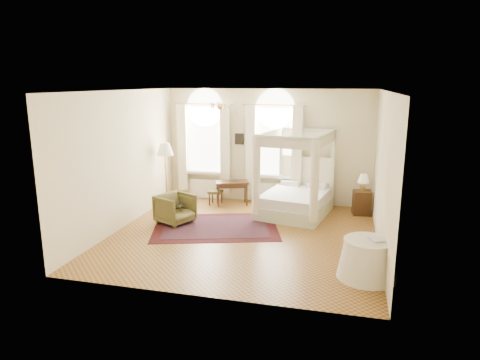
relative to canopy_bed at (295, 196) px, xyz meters
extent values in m
plane|color=#9D662D|center=(-0.97, -1.89, -0.51)|extent=(6.00, 6.00, 0.00)
plane|color=beige|center=(-0.97, 1.11, 1.14)|extent=(6.00, 0.00, 6.00)
plane|color=beige|center=(-0.97, -4.89, 1.14)|extent=(6.00, 0.00, 6.00)
plane|color=beige|center=(-3.97, -1.89, 1.14)|extent=(0.00, 6.00, 6.00)
plane|color=beige|center=(2.03, -1.89, 1.14)|extent=(0.00, 6.00, 6.00)
plane|color=white|center=(-0.97, -1.89, 2.79)|extent=(6.00, 6.00, 0.00)
cube|color=white|center=(-2.87, 1.08, 1.29)|extent=(1.10, 0.04, 1.90)
cylinder|color=white|center=(-2.87, 1.08, 2.24)|extent=(1.10, 0.04, 1.10)
cube|color=white|center=(-2.87, 0.99, 0.30)|extent=(1.32, 0.24, 0.08)
cube|color=white|center=(-3.54, 0.91, 1.04)|extent=(0.28, 0.14, 2.60)
cube|color=white|center=(-2.20, 0.91, 1.04)|extent=(0.28, 0.14, 2.60)
cube|color=white|center=(-2.87, 1.01, -0.21)|extent=(1.00, 0.12, 0.58)
cube|color=white|center=(-0.77, 1.08, 1.29)|extent=(1.10, 0.04, 1.90)
cylinder|color=white|center=(-0.77, 1.08, 2.24)|extent=(1.10, 0.04, 1.10)
cube|color=white|center=(-0.77, 0.99, 0.30)|extent=(1.32, 0.24, 0.08)
cube|color=white|center=(-1.44, 0.91, 1.04)|extent=(0.28, 0.14, 2.60)
cube|color=white|center=(-0.10, 0.91, 1.04)|extent=(0.28, 0.14, 2.60)
cube|color=white|center=(-0.77, 1.01, -0.21)|extent=(1.00, 0.12, 0.58)
cylinder|color=#B1823B|center=(-1.87, -0.69, 2.59)|extent=(0.02, 0.02, 0.40)
sphere|color=#B1823B|center=(-1.87, -0.69, 2.37)|extent=(0.16, 0.16, 0.16)
sphere|color=beige|center=(-1.65, -0.69, 2.44)|extent=(0.07, 0.07, 0.07)
sphere|color=beige|center=(-1.76, -0.50, 2.44)|extent=(0.07, 0.07, 0.07)
sphere|color=beige|center=(-1.98, -0.50, 2.44)|extent=(0.07, 0.07, 0.07)
sphere|color=beige|center=(-2.09, -0.69, 2.44)|extent=(0.07, 0.07, 0.07)
sphere|color=beige|center=(-1.98, -0.88, 2.44)|extent=(0.07, 0.07, 0.07)
sphere|color=beige|center=(-1.76, -0.88, 2.44)|extent=(0.07, 0.07, 0.07)
cube|color=black|center=(-1.82, 1.08, 1.34)|extent=(0.26, 0.03, 0.32)
cube|color=black|center=(0.48, 1.08, 1.44)|extent=(0.22, 0.03, 0.26)
cube|color=#B6BE9B|center=(0.00, 0.01, -0.33)|extent=(1.95, 2.26, 0.34)
cube|color=silver|center=(0.00, 0.01, -0.03)|extent=(1.84, 2.15, 0.27)
cube|color=white|center=(0.18, 0.95, 0.35)|extent=(1.60, 0.37, 1.14)
cube|color=#B6BE9B|center=(-0.56, 1.07, 0.59)|extent=(0.10, 0.10, 2.18)
cube|color=#B6BE9B|center=(0.91, 0.80, 0.59)|extent=(0.10, 0.10, 2.18)
cube|color=#B6BE9B|center=(-0.91, -0.77, 0.59)|extent=(0.10, 0.10, 2.18)
cube|color=#B6BE9B|center=(0.57, -1.05, 0.59)|extent=(0.10, 0.10, 2.18)
cube|color=#B6BE9B|center=(0.18, 0.94, 1.68)|extent=(1.60, 0.37, 0.08)
cube|color=#B6BE9B|center=(-0.17, -0.91, 1.68)|extent=(1.60, 0.37, 0.08)
cube|color=#B6BE9B|center=(-0.73, 0.15, 1.68)|extent=(0.44, 1.97, 0.08)
cube|color=#B6BE9B|center=(0.74, -0.13, 1.68)|extent=(0.44, 1.97, 0.08)
cube|color=white|center=(0.18, 0.94, 1.55)|extent=(1.65, 0.35, 0.27)
cube|color=white|center=(-0.17, -0.91, 1.55)|extent=(1.65, 0.35, 0.27)
cube|color=white|center=(-0.73, 0.15, 1.55)|extent=(0.42, 2.02, 0.27)
cube|color=white|center=(0.74, -0.13, 1.55)|extent=(0.42, 2.02, 0.27)
cylinder|color=white|center=(-0.91, -0.77, 0.68)|extent=(0.21, 0.21, 1.99)
cylinder|color=white|center=(0.57, -1.05, 0.68)|extent=(0.21, 0.21, 1.99)
cube|color=#3A2110|center=(1.73, 0.45, -0.18)|extent=(0.51, 0.47, 0.65)
cylinder|color=#B1823B|center=(1.74, 0.55, 0.25)|extent=(0.13, 0.13, 0.22)
cone|color=beige|center=(1.74, 0.55, 0.47)|extent=(0.30, 0.30, 0.24)
cube|color=#3A2110|center=(-1.88, 0.48, 0.16)|extent=(1.04, 0.79, 0.06)
cube|color=#3A2110|center=(-1.88, 0.48, 0.08)|extent=(0.92, 0.67, 0.09)
cylinder|color=#3A2110|center=(-2.33, 0.50, -0.18)|extent=(0.05, 0.05, 0.65)
cylinder|color=#3A2110|center=(-1.57, 0.80, -0.18)|extent=(0.05, 0.05, 0.65)
cylinder|color=#3A2110|center=(-2.20, 0.15, -0.18)|extent=(0.05, 0.05, 0.65)
cylinder|color=#3A2110|center=(-1.44, 0.46, -0.18)|extent=(0.05, 0.05, 0.65)
imported|color=black|center=(-1.81, 0.56, 0.21)|extent=(0.39, 0.31, 0.03)
cube|color=#4E4721|center=(-2.35, 0.37, -0.11)|extent=(0.38, 0.38, 0.07)
cylinder|color=#3A2110|center=(-2.49, 0.24, -0.33)|extent=(0.04, 0.04, 0.35)
cylinder|color=#3A2110|center=(-2.21, 0.23, -0.33)|extent=(0.04, 0.04, 0.35)
cylinder|color=#3A2110|center=(-2.49, 0.52, -0.33)|extent=(0.04, 0.04, 0.35)
cylinder|color=#3A2110|center=(-2.21, 0.51, -0.33)|extent=(0.04, 0.04, 0.35)
imported|color=#4E4821|center=(-2.84, -1.45, -0.13)|extent=(1.07, 1.06, 0.74)
cube|color=silver|center=(-3.02, -1.20, -0.07)|extent=(0.68, 0.50, 0.02)
cylinder|color=#B1823B|center=(-3.29, -1.41, -0.29)|extent=(0.03, 0.03, 0.44)
cylinder|color=#B1823B|center=(-2.72, -1.37, -0.29)|extent=(0.03, 0.03, 0.44)
cylinder|color=#B1823B|center=(-3.31, -1.04, -0.29)|extent=(0.03, 0.03, 0.44)
cylinder|color=#B1823B|center=(-2.75, -1.00, -0.29)|extent=(0.03, 0.03, 0.44)
cylinder|color=#B1823B|center=(-3.67, -0.09, -0.49)|extent=(0.32, 0.32, 0.03)
cylinder|color=#B1823B|center=(-3.67, -0.09, 0.29)|extent=(0.04, 0.04, 1.60)
cone|color=beige|center=(-3.67, -0.09, 1.15)|extent=(0.47, 0.47, 0.34)
cube|color=#461013|center=(-1.76, -1.51, -0.50)|extent=(3.50, 2.94, 0.01)
cube|color=black|center=(-1.76, -1.51, -0.50)|extent=(2.91, 2.35, 0.01)
cone|color=silver|center=(1.73, -3.49, -0.16)|extent=(1.07, 1.07, 0.69)
cylinder|color=silver|center=(1.73, -3.49, 0.20)|extent=(0.87, 0.87, 0.04)
imported|color=black|center=(1.76, -3.50, 0.24)|extent=(0.31, 0.36, 0.03)
camera|label=1|loc=(1.25, -11.04, 2.99)|focal=32.00mm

